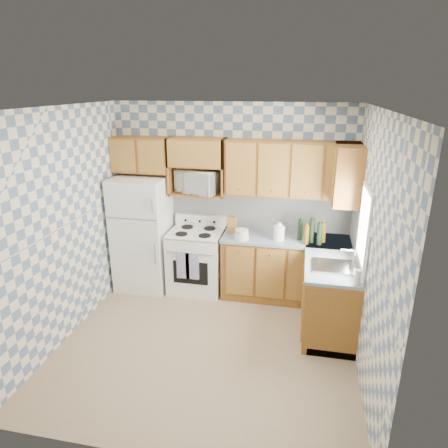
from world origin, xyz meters
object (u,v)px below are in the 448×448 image
(refrigerator, at_px, (143,233))
(electric_kettle, at_px, (279,233))
(stove_body, at_px, (197,261))
(microwave, at_px, (199,181))

(refrigerator, distance_m, electric_kettle, 2.00)
(stove_body, relative_size, electric_kettle, 4.61)
(stove_body, relative_size, microwave, 1.50)
(electric_kettle, bearing_deg, refrigerator, 178.24)
(refrigerator, bearing_deg, stove_body, 1.78)
(microwave, distance_m, electric_kettle, 1.34)
(refrigerator, height_order, stove_body, refrigerator)
(refrigerator, relative_size, electric_kettle, 8.60)
(refrigerator, height_order, microwave, microwave)
(refrigerator, xyz_separation_m, stove_body, (0.80, 0.03, -0.39))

